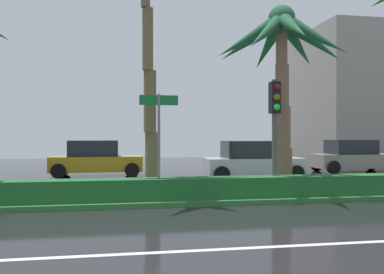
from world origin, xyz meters
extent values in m
cube|color=black|center=(0.00, 9.00, -0.05)|extent=(90.00, 42.00, 0.10)
cube|color=white|center=(0.00, 2.00, 0.00)|extent=(81.00, 0.14, 0.01)
cube|color=#2D6B33|center=(0.00, 8.00, 0.07)|extent=(85.50, 4.00, 0.15)
cube|color=#1E6028|center=(0.00, 6.60, 0.45)|extent=(76.50, 0.70, 0.60)
cylinder|color=brown|center=(0.55, 7.77, 1.11)|extent=(0.44, 0.44, 1.92)
cylinder|color=brown|center=(0.48, 7.70, 3.02)|extent=(0.39, 0.39, 1.92)
cylinder|color=brown|center=(0.41, 7.62, 4.94)|extent=(0.33, 0.33, 1.92)
cylinder|color=brown|center=(4.96, 7.95, 0.85)|extent=(0.59, 0.59, 1.39)
cylinder|color=brown|center=(4.92, 7.90, 2.24)|extent=(0.52, 0.52, 1.39)
cylinder|color=brown|center=(4.88, 7.86, 3.64)|extent=(0.45, 0.45, 1.39)
cylinder|color=brown|center=(4.84, 7.81, 5.03)|extent=(0.38, 0.38, 1.39)
sphere|color=#205435|center=(4.84, 7.81, 5.83)|extent=(0.90, 0.90, 0.90)
cone|color=#205435|center=(5.90, 7.83, 5.19)|extent=(2.42, 0.60, 1.76)
cone|color=#205435|center=(5.67, 8.48, 5.20)|extent=(2.25, 1.95, 1.74)
cone|color=#205435|center=(4.76, 8.87, 5.18)|extent=(0.73, 2.44, 1.77)
cone|color=#205435|center=(3.98, 8.50, 5.25)|extent=(2.26, 1.98, 1.65)
cone|color=#205435|center=(3.78, 7.89, 5.19)|extent=(2.45, 0.74, 1.75)
cone|color=#205435|center=(4.06, 7.09, 5.19)|extent=(2.15, 2.05, 1.77)
cone|color=#205435|center=(4.73, 6.71, 5.27)|extent=(0.79, 2.51, 1.61)
cone|color=#205435|center=(5.60, 7.11, 5.15)|extent=(2.13, 2.03, 1.83)
cylinder|color=#4C4C47|center=(4.20, 6.80, 1.91)|extent=(0.16, 0.16, 3.52)
cube|color=black|center=(4.20, 6.80, 3.12)|extent=(0.28, 0.32, 0.96)
sphere|color=maroon|center=(4.20, 6.63, 3.42)|extent=(0.20, 0.20, 0.20)
sphere|color=#7F600F|center=(4.20, 6.63, 3.12)|extent=(0.20, 0.20, 0.20)
sphere|color=#1EEA3F|center=(4.20, 6.63, 2.82)|extent=(0.20, 0.20, 0.20)
cylinder|color=slate|center=(0.65, 6.56, 1.65)|extent=(0.08, 0.08, 3.00)
cube|color=#146B2D|center=(0.65, 6.56, 2.97)|extent=(1.10, 0.03, 0.28)
cube|color=#B28C1E|center=(-1.61, 14.95, 0.60)|extent=(4.30, 1.76, 0.72)
cube|color=#1E2328|center=(-1.76, 14.95, 1.34)|extent=(2.30, 1.58, 0.76)
cylinder|color=black|center=(0.04, 15.85, 0.34)|extent=(0.68, 0.22, 0.68)
cylinder|color=black|center=(0.04, 14.05, 0.34)|extent=(0.68, 0.22, 0.68)
cylinder|color=black|center=(-3.26, 15.85, 0.34)|extent=(0.68, 0.22, 0.68)
cylinder|color=black|center=(-3.26, 14.05, 0.34)|extent=(0.68, 0.22, 0.68)
cube|color=silver|center=(5.34, 12.30, 0.60)|extent=(4.30, 1.76, 0.72)
cube|color=#1E2328|center=(5.19, 12.30, 1.34)|extent=(2.30, 1.58, 0.76)
cylinder|color=black|center=(6.99, 13.20, 0.34)|extent=(0.68, 0.22, 0.68)
cylinder|color=black|center=(6.99, 11.40, 0.34)|extent=(0.68, 0.22, 0.68)
cylinder|color=black|center=(3.69, 13.20, 0.34)|extent=(0.68, 0.22, 0.68)
cylinder|color=black|center=(3.69, 11.40, 0.34)|extent=(0.68, 0.22, 0.68)
cube|color=gray|center=(11.78, 14.80, 0.60)|extent=(4.30, 1.76, 0.72)
cube|color=#1E2328|center=(11.63, 14.80, 1.34)|extent=(2.30, 1.58, 0.76)
cylinder|color=black|center=(13.43, 15.70, 0.34)|extent=(0.68, 0.22, 0.68)
cylinder|color=black|center=(10.13, 15.70, 0.34)|extent=(0.68, 0.22, 0.68)
cylinder|color=black|center=(10.13, 13.90, 0.34)|extent=(0.68, 0.22, 0.68)
camera|label=1|loc=(-0.31, -4.69, 1.99)|focal=37.20mm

